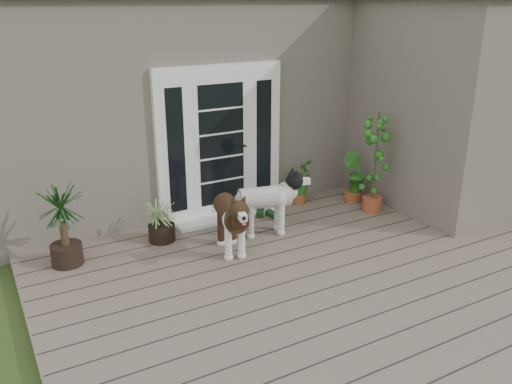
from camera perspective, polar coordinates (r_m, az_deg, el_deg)
deck at (r=6.26m, az=6.93°, el=-9.08°), size 6.20×4.60×0.12m
house_main at (r=9.36m, az=-8.30°, el=10.36°), size 7.40×4.00×3.10m
house_wing at (r=8.41m, az=19.22°, el=8.38°), size 1.60×2.40×3.10m
door_unit at (r=7.51m, az=-3.85°, el=5.37°), size 1.90×0.14×2.15m
door_step at (r=7.68m, az=-3.03°, el=-2.56°), size 1.60×0.40×0.05m
brindle_dog at (r=6.52m, az=-2.74°, el=-3.39°), size 0.58×0.98×0.77m
white_dog at (r=7.00m, az=0.96°, el=-1.66°), size 0.99×0.59×0.77m
spider_plant at (r=6.95m, az=-10.18°, el=-2.85°), size 0.74×0.74×0.61m
yucca at (r=6.55m, az=-20.04°, el=-3.35°), size 0.88×0.88×1.01m
herb_a at (r=8.16m, az=4.64°, el=0.75°), size 0.63×0.63×0.57m
herb_b at (r=8.32m, az=10.46°, el=0.84°), size 0.53×0.53×0.56m
herb_c at (r=8.77m, az=12.71°, el=1.50°), size 0.34×0.34×0.52m
sapling at (r=7.85m, az=12.71°, el=3.24°), size 0.56×0.56×1.54m
clog_left at (r=7.67m, az=1.83°, el=-2.43°), size 0.17×0.30×0.09m
clog_right at (r=7.75m, az=0.44°, el=-2.14°), size 0.29×0.35×0.09m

